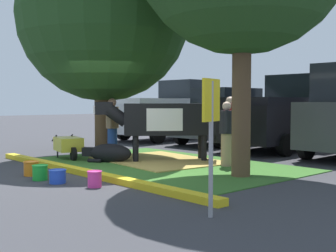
% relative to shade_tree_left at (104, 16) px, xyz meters
% --- Properties ---
extents(ground_plane, '(80.00, 80.00, 0.00)m').
position_rel_shade_tree_left_xyz_m(ground_plane, '(2.21, -1.63, -3.89)').
color(ground_plane, '#38383D').
extents(grass_island, '(6.48, 4.17, 0.02)m').
position_rel_shade_tree_left_xyz_m(grass_island, '(2.34, 0.14, -3.88)').
color(grass_island, '#386B28').
rests_on(grass_island, ground).
extents(curb_yellow, '(7.68, 0.24, 0.12)m').
position_rel_shade_tree_left_xyz_m(curb_yellow, '(2.34, -2.10, -3.83)').
color(curb_yellow, yellow).
rests_on(curb_yellow, ground).
extents(hay_bedding, '(3.41, 2.68, 0.04)m').
position_rel_shade_tree_left_xyz_m(hay_bedding, '(1.80, 0.46, -3.87)').
color(hay_bedding, tan).
rests_on(hay_bedding, ground).
extents(shade_tree_left, '(4.74, 4.74, 6.28)m').
position_rel_shade_tree_left_xyz_m(shade_tree_left, '(0.00, 0.00, 0.00)').
color(shade_tree_left, brown).
rests_on(shade_tree_left, ground).
extents(cow_holstein, '(2.16, 2.74, 1.53)m').
position_rel_shade_tree_left_xyz_m(cow_holstein, '(1.89, 0.57, -2.82)').
color(cow_holstein, black).
rests_on(cow_holstein, ground).
extents(calf_lying, '(1.27, 1.00, 0.48)m').
position_rel_shade_tree_left_xyz_m(calf_lying, '(1.13, -0.63, -3.65)').
color(calf_lying, black).
rests_on(calf_lying, ground).
extents(person_handler, '(0.41, 0.39, 1.62)m').
position_rel_shade_tree_left_xyz_m(person_handler, '(0.63, -0.18, -3.02)').
color(person_handler, '#23478C').
rests_on(person_handler, ground).
extents(person_visitor_near, '(0.37, 0.43, 1.54)m').
position_rel_shade_tree_left_xyz_m(person_visitor_near, '(3.56, 1.03, -3.07)').
color(person_visitor_near, '#9E7F5B').
rests_on(person_visitor_near, ground).
extents(person_visitor_far, '(0.49, 0.34, 1.66)m').
position_rel_shade_tree_left_xyz_m(person_visitor_far, '(3.10, 1.70, -3.00)').
color(person_visitor_far, '#23478C').
rests_on(person_visitor_far, ground).
extents(wheelbarrow, '(1.62, 0.86, 0.63)m').
position_rel_shade_tree_left_xyz_m(wheelbarrow, '(-0.19, -1.03, -3.50)').
color(wheelbarrow, gold).
rests_on(wheelbarrow, ground).
extents(parking_sign, '(0.16, 0.43, 1.83)m').
position_rel_shade_tree_left_xyz_m(parking_sign, '(6.43, -2.65, -2.60)').
color(parking_sign, '#99999E').
rests_on(parking_sign, ground).
extents(bucket_orange, '(0.32, 0.32, 0.30)m').
position_rel_shade_tree_left_xyz_m(bucket_orange, '(1.68, -2.95, -3.73)').
color(bucket_orange, orange).
rests_on(bucket_orange, ground).
extents(bucket_green, '(0.31, 0.31, 0.30)m').
position_rel_shade_tree_left_xyz_m(bucket_green, '(2.30, -3.05, -3.73)').
color(bucket_green, green).
rests_on(bucket_green, ground).
extents(bucket_blue, '(0.33, 0.33, 0.26)m').
position_rel_shade_tree_left_xyz_m(bucket_blue, '(2.83, -2.96, -3.76)').
color(bucket_blue, blue).
rests_on(bucket_blue, ground).
extents(bucket_pink, '(0.27, 0.27, 0.30)m').
position_rel_shade_tree_left_xyz_m(bucket_pink, '(3.63, -2.65, -3.74)').
color(bucket_pink, '#EA3893').
rests_on(bucket_pink, ground).
extents(pickup_truck_maroon, '(2.36, 5.46, 2.42)m').
position_rel_shade_tree_left_xyz_m(pickup_truck_maroon, '(-2.99, 5.42, -2.78)').
color(pickup_truck_maroon, silver).
rests_on(pickup_truck_maroon, ground).
extents(sedan_red, '(2.14, 4.46, 2.02)m').
position_rel_shade_tree_left_xyz_m(sedan_red, '(-0.23, 5.45, -2.91)').
color(sedan_red, '#4C5156').
rests_on(sedan_red, ground).
extents(pickup_truck_black, '(2.36, 5.46, 2.42)m').
position_rel_shade_tree_left_xyz_m(pickup_truck_black, '(2.31, 5.59, -2.78)').
color(pickup_truck_black, black).
rests_on(pickup_truck_black, ground).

